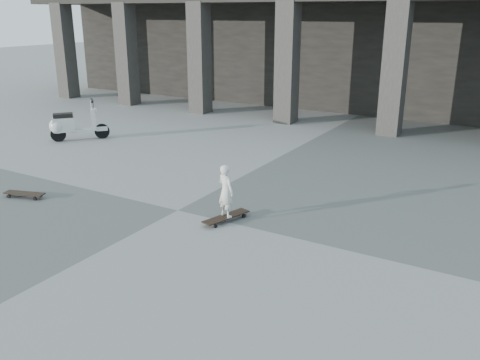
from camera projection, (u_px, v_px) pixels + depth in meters
The scene contains 6 objects.
ground at pixel (178, 210), 9.80m from camera, with size 90.00×90.00×0.00m, color #525350.
colonnade at pixel (386, 28), 20.09m from camera, with size 28.00×8.82×6.00m.
longboard at pixel (226, 217), 9.28m from camera, with size 0.50×1.01×0.10m.
skateboard_spare at pixel (24, 194), 10.46m from camera, with size 0.89×0.46×0.10m.
child at pixel (226, 191), 9.12m from camera, with size 0.36×0.23×0.98m, color silver.
scooter at pixel (69, 125), 14.96m from camera, with size 1.25×1.37×1.19m.
Camera 1 is at (5.67, -7.24, 3.65)m, focal length 38.00 mm.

